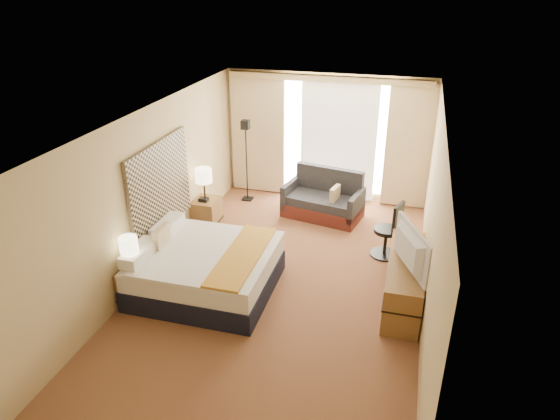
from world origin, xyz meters
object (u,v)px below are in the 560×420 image
(lamp_right, at_px, (203,176))
(bed, at_px, (206,269))
(nightstand_left, at_px, (139,286))
(lamp_left, at_px, (129,245))
(nightstand_right, at_px, (207,213))
(desk_chair, at_px, (389,233))
(loveseat, at_px, (324,201))
(television, at_px, (405,250))
(media_dresser, at_px, (404,280))
(floor_lamp, at_px, (246,145))

(lamp_right, bearing_deg, bed, -67.06)
(nightstand_left, xyz_separation_m, lamp_right, (0.01, 2.44, 0.77))
(bed, distance_m, lamp_left, 1.21)
(nightstand_right, distance_m, desk_chair, 3.40)
(loveseat, height_order, lamp_left, lamp_left)
(television, bearing_deg, nightstand_left, 77.37)
(media_dresser, height_order, lamp_left, lamp_left)
(television, bearing_deg, lamp_left, 78.00)
(bed, relative_size, lamp_right, 3.09)
(bed, bearing_deg, floor_lamp, 98.15)
(nightstand_left, distance_m, desk_chair, 4.09)
(floor_lamp, bearing_deg, television, -43.35)
(lamp_right, bearing_deg, media_dresser, -20.72)
(loveseat, height_order, lamp_right, lamp_right)
(nightstand_right, height_order, desk_chair, desk_chair)
(floor_lamp, bearing_deg, lamp_right, -102.45)
(nightstand_right, bearing_deg, media_dresser, -21.40)
(desk_chair, xyz_separation_m, television, (0.26, -1.53, 0.57))
(media_dresser, bearing_deg, lamp_right, 159.28)
(bed, relative_size, television, 1.82)
(bed, height_order, lamp_right, lamp_right)
(nightstand_left, bearing_deg, lamp_right, 89.70)
(loveseat, bearing_deg, nightstand_right, -141.35)
(nightstand_left, xyz_separation_m, loveseat, (2.04, 3.54, 0.03))
(nightstand_left, relative_size, nightstand_right, 1.00)
(television, bearing_deg, desk_chair, -14.63)
(media_dresser, relative_size, floor_lamp, 1.05)
(loveseat, relative_size, desk_chair, 1.62)
(nightstand_left, distance_m, lamp_right, 2.56)
(nightstand_left, height_order, bed, bed)
(nightstand_left, bearing_deg, loveseat, 60.09)
(floor_lamp, height_order, desk_chair, floor_lamp)
(desk_chair, relative_size, television, 0.92)
(floor_lamp, xyz_separation_m, desk_chair, (3.05, -1.60, -0.77))
(loveseat, relative_size, lamp_left, 2.98)
(bed, bearing_deg, desk_chair, 33.87)
(media_dresser, bearing_deg, nightstand_right, 158.60)
(media_dresser, relative_size, lamp_right, 2.82)
(desk_chair, xyz_separation_m, lamp_left, (-3.42, -2.34, 0.53))
(loveseat, xyz_separation_m, floor_lamp, (-1.71, 0.35, 0.91))
(loveseat, bearing_deg, desk_chair, -31.27)
(floor_lamp, bearing_deg, desk_chair, -27.66)
(lamp_left, xyz_separation_m, television, (3.68, 0.81, 0.04))
(loveseat, xyz_separation_m, television, (1.61, -2.78, 0.71))
(bed, bearing_deg, lamp_right, 112.94)
(nightstand_right, relative_size, television, 0.51)
(bed, bearing_deg, television, 4.00)
(media_dresser, bearing_deg, television, -99.84)
(lamp_left, height_order, lamp_right, lamp_right)
(floor_lamp, bearing_deg, nightstand_right, -103.44)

